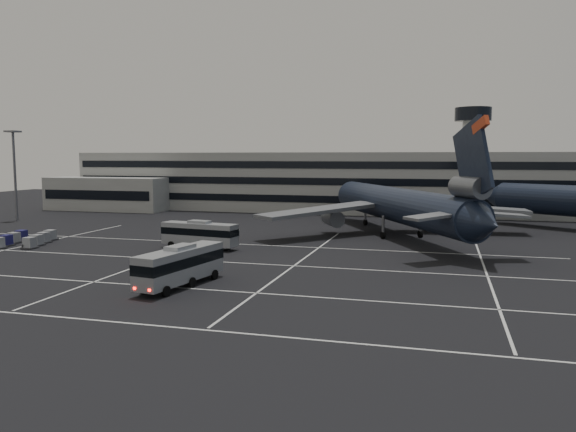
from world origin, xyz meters
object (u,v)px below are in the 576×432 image
object	(u,v)px
bus_far	(200,233)
uld_cluster	(25,239)
bus_near	(181,264)
trijet_main	(399,205)

from	to	relation	value
bus_far	uld_cluster	distance (m)	26.98
uld_cluster	bus_near	bearing A→B (deg)	-28.11
bus_near	uld_cluster	xyz separation A→B (m)	(-34.64, 18.51, -1.50)
uld_cluster	trijet_main	bearing A→B (deg)	23.39
trijet_main	bus_near	xyz separation A→B (m)	(-18.43, -41.47, -2.95)
trijet_main	bus_near	bearing A→B (deg)	-141.21
trijet_main	bus_far	size ratio (longest dim) A/B	4.59
trijet_main	bus_far	distance (m)	32.91
trijet_main	bus_far	world-z (taller)	trijet_main
bus_near	bus_far	world-z (taller)	bus_near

